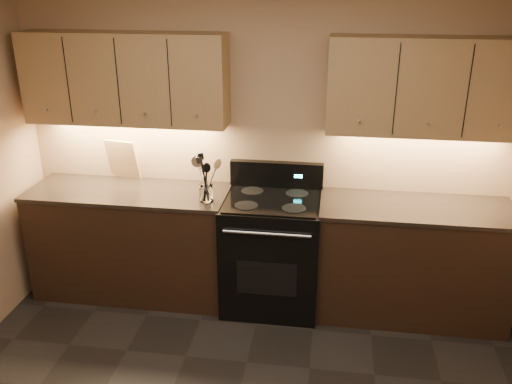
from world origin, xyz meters
The scene contains 14 objects.
wall_back centered at (0.00, 2.00, 1.30)m, with size 4.00×0.04×2.60m, color tan.
counter_left centered at (-1.10, 1.70, 0.47)m, with size 1.62×0.62×0.93m.
counter_right centered at (1.18, 1.70, 0.47)m, with size 1.46×0.62×0.93m.
stove centered at (0.08, 1.68, 0.48)m, with size 0.76×0.68×1.14m.
upper_cab_left centered at (-1.10, 1.85, 1.80)m, with size 1.60×0.30×0.70m, color #A37651.
upper_cab_right centered at (1.18, 1.85, 1.80)m, with size 1.44×0.30×0.70m, color #A37651.
outlet_plate centered at (-1.30, 1.99, 1.12)m, with size 0.09×0.01×0.12m, color #B2B5BA.
utensil_crock centered at (-0.42, 1.58, 0.99)m, with size 0.13×0.13×0.14m.
cutting_board centered at (-1.23, 1.95, 1.10)m, with size 0.28×0.02×0.35m, color tan.
wooden_spoon centered at (-0.45, 1.57, 1.11)m, with size 0.06×0.06×0.33m, color tan, non-canonical shape.
black_spoon centered at (-0.43, 1.59, 1.11)m, with size 0.06×0.06×0.33m, color black, non-canonical shape.
black_turner centered at (-0.40, 1.55, 1.14)m, with size 0.08×0.08×0.38m, color black, non-canonical shape.
steel_spatula centered at (-0.39, 1.58, 1.13)m, with size 0.08×0.08×0.36m, color silver, non-canonical shape.
steel_skimmer centered at (-0.38, 1.56, 1.11)m, with size 0.09×0.09×0.34m, color silver, non-canonical shape.
Camera 1 is at (0.52, -2.17, 2.55)m, focal length 38.00 mm.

